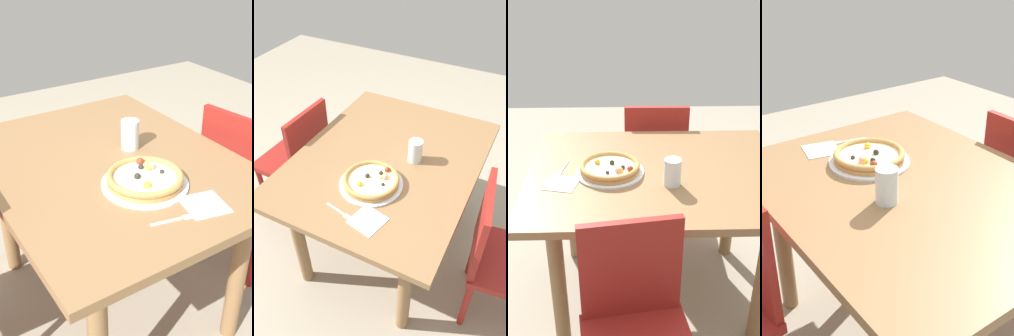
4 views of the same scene
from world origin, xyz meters
TOP-DOWN VIEW (x-y plane):
  - ground_plane at (0.00, 0.00)m, footprint 6.00×6.00m
  - dining_table at (0.00, 0.00)m, footprint 1.23×0.96m
  - chair_near at (-0.04, -0.69)m, footprint 0.41×0.41m
  - chair_far at (0.12, 0.69)m, footprint 0.45×0.45m
  - plate at (0.23, 0.02)m, footprint 0.32×0.32m
  - pizza at (0.23, 0.02)m, footprint 0.28×0.28m
  - fork at (0.46, -0.01)m, footprint 0.05×0.16m
  - drinking_glass at (-0.05, 0.14)m, footprint 0.08×0.08m
  - napkin at (0.44, 0.11)m, footprint 0.17×0.17m

SIDE VIEW (x-z plane):
  - ground_plane at x=0.00m, z-range 0.00..0.00m
  - chair_near at x=-0.04m, z-range 0.04..0.90m
  - chair_far at x=0.12m, z-range 0.04..0.90m
  - dining_table at x=0.00m, z-range 0.26..1.01m
  - napkin at x=0.44m, z-range 0.75..0.75m
  - fork at x=0.46m, z-range 0.75..0.75m
  - plate at x=0.23m, z-range 0.75..0.76m
  - pizza at x=0.23m, z-range 0.76..0.80m
  - drinking_glass at x=-0.05m, z-range 0.75..0.88m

